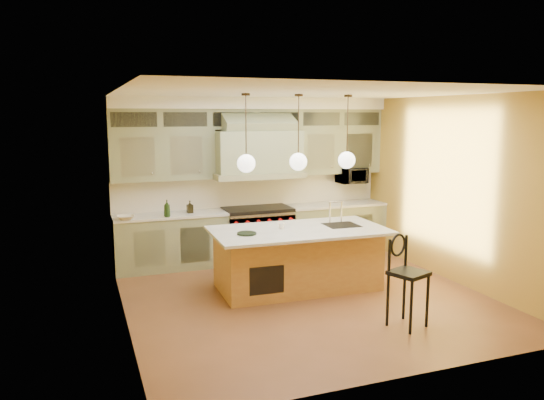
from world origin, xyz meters
name	(u,v)px	position (x,y,z in m)	size (l,w,h in m)	color
floor	(305,297)	(0.00, 0.00, 0.00)	(5.00, 5.00, 0.00)	brown
ceiling	(307,92)	(0.00, 0.00, 2.90)	(5.00, 5.00, 0.00)	white
wall_back	(251,178)	(0.00, 2.50, 1.45)	(5.00, 5.00, 0.00)	#AF8930
wall_front	(412,236)	(0.00, -2.50, 1.45)	(5.00, 5.00, 0.00)	#AF8930
wall_left	(121,209)	(-2.50, 0.00, 1.45)	(5.00, 5.00, 0.00)	#AF8930
wall_right	(453,189)	(2.50, 0.00, 1.45)	(5.00, 5.00, 0.00)	#AF8930
back_cabinetry	(256,181)	(0.00, 2.23, 1.43)	(5.00, 0.77, 2.90)	gray
range	(257,233)	(0.00, 2.14, 0.49)	(1.20, 0.74, 0.96)	silver
kitchen_island	(298,257)	(0.07, 0.45, 0.47)	(2.63, 1.44, 1.35)	#9F6938
counter_stool	(406,275)	(0.75, -1.37, 0.66)	(0.52, 0.52, 1.15)	black
microwave	(352,175)	(1.95, 2.25, 1.45)	(0.54, 0.37, 0.30)	black
oil_bottle_a	(167,208)	(-1.64, 1.92, 1.08)	(0.11, 0.11, 0.28)	#1A3314
oil_bottle_b	(190,207)	(-1.21, 2.15, 1.05)	(0.10, 0.10, 0.21)	black
fruit_bowl	(126,218)	(-2.30, 1.92, 0.98)	(0.29, 0.29, 0.07)	silver
cup	(281,226)	(-0.18, 0.50, 0.96)	(0.10, 0.10, 0.09)	white
pendant_left	(246,161)	(-0.73, 0.45, 1.95)	(0.26, 0.26, 1.11)	#2D2319
pendant_center	(298,160)	(0.07, 0.45, 1.95)	(0.26, 0.26, 1.11)	#2D2319
pendant_right	(347,158)	(0.87, 0.45, 1.95)	(0.26, 0.26, 1.11)	#2D2319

